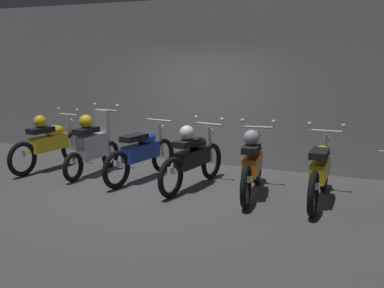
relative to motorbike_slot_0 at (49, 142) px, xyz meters
name	(u,v)px	position (x,y,z in m)	size (l,w,h in m)	color
ground_plane	(155,190)	(2.58, -0.46, -0.53)	(80.00, 80.00, 0.00)	#424244
back_wall	(205,83)	(2.58, 1.78, 1.12)	(16.00, 0.30, 3.30)	gray
motorbike_slot_0	(49,142)	(0.00, 0.00, 0.00)	(0.59, 1.95, 1.15)	black
motorbike_slot_1	(93,144)	(1.03, 0.00, 0.04)	(0.59, 1.68, 1.29)	black
motorbike_slot_2	(142,153)	(2.07, 0.02, -0.04)	(0.58, 1.94, 1.03)	black
motorbike_slot_3	(193,157)	(3.09, -0.08, 0.00)	(0.58, 1.94, 1.15)	black
motorbike_slot_4	(253,163)	(4.12, -0.08, 0.00)	(0.59, 1.94, 1.15)	black
motorbike_slot_5	(320,170)	(5.16, -0.03, -0.04)	(0.59, 1.95, 1.15)	black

